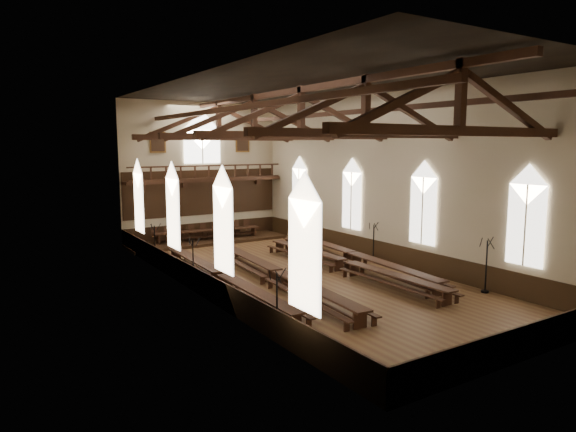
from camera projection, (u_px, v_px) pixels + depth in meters
name	position (u px, v px, depth m)	size (l,w,h in m)	color
ground	(301.00, 275.00, 27.43)	(26.00, 26.00, 0.00)	brown
room_walls	(301.00, 154.00, 26.54)	(26.00, 26.00, 26.00)	#BCA98E
wainscot_band	(301.00, 264.00, 27.34)	(12.00, 26.00, 1.20)	black
side_windows	(301.00, 206.00, 26.91)	(11.85, 19.80, 4.50)	white
end_window	(202.00, 141.00, 37.22)	(2.80, 0.12, 3.80)	white
minstrels_gallery	(204.00, 187.00, 37.48)	(11.80, 1.24, 3.70)	#361E11
portraits	(202.00, 142.00, 37.24)	(7.75, 0.09, 1.45)	brown
roof_trusses	(301.00, 119.00, 26.30)	(11.70, 25.70, 2.80)	#361E11
refectory_row_a	(222.00, 277.00, 25.02)	(1.70, 14.36, 0.74)	#361E11
refectory_row_b	(278.00, 274.00, 25.49)	(2.12, 14.66, 0.77)	#361E11
refectory_row_c	(346.00, 264.00, 27.77)	(1.59, 14.22, 0.73)	#361E11
refectory_row_d	(352.00, 255.00, 29.72)	(2.26, 14.79, 0.78)	#361E11
dais	(208.00, 241.00, 36.76)	(11.40, 3.02, 0.20)	black
high_table	(208.00, 231.00, 36.66)	(7.70, 1.64, 0.72)	#361E11
high_chairs	(204.00, 230.00, 37.29)	(7.71, 0.51, 1.08)	#361E11
candelabrum_left_near	(277.00, 315.00, 18.75)	(0.71, 0.74, 2.46)	black
candelabrum_left_mid	(193.00, 271.00, 25.46)	(0.70, 0.71, 2.38)	black
candelabrum_left_far	(155.00, 250.00, 30.45)	(0.66, 0.70, 2.32)	black
candelabrum_right_near	(486.00, 276.00, 24.11)	(0.75, 0.80, 2.64)	black
candelabrum_right_mid	(373.00, 250.00, 30.67)	(0.70, 0.69, 2.35)	black
candelabrum_right_far	(314.00, 232.00, 35.83)	(0.87, 0.82, 2.86)	black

